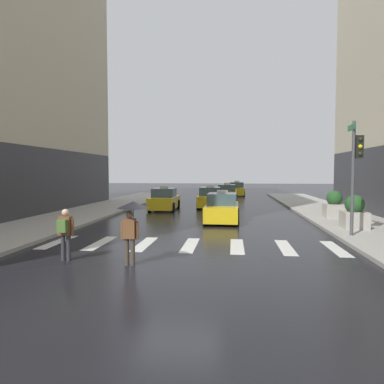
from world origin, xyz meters
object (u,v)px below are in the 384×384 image
(taxi_fourth, at_px, (227,194))
(planter_near_corner, at_px, (354,213))
(taxi_third, at_px, (210,198))
(pedestrian_with_umbrella, at_px, (132,216))
(taxi_second, at_px, (164,200))
(pedestrian_with_backpack, at_px, (65,230))
(taxi_lead, at_px, (222,209))
(planter_mid_block, at_px, (334,205))
(taxi_fifth, at_px, (237,190))
(traffic_light_pole, at_px, (356,162))

(taxi_fourth, relative_size, planter_near_corner, 2.86)
(taxi_third, relative_size, pedestrian_with_umbrella, 2.35)
(taxi_second, xyz_separation_m, planter_near_corner, (10.87, -8.75, 0.15))
(taxi_second, bearing_deg, taxi_fourth, 61.73)
(taxi_third, height_order, pedestrian_with_backpack, taxi_third)
(taxi_lead, distance_m, planter_mid_block, 6.65)
(pedestrian_with_backpack, bearing_deg, taxi_fourth, 78.86)
(taxi_third, xyz_separation_m, planter_mid_block, (7.74, -6.89, 0.15))
(pedestrian_with_umbrella, relative_size, pedestrian_with_backpack, 1.18)
(planter_mid_block, bearing_deg, pedestrian_with_umbrella, -128.63)
(planter_mid_block, bearing_deg, taxi_lead, -169.15)
(taxi_lead, bearing_deg, pedestrian_with_umbrella, -103.68)
(taxi_fifth, bearing_deg, taxi_second, -108.47)
(taxi_fourth, bearing_deg, planter_mid_block, -63.98)
(taxi_third, relative_size, taxi_fourth, 1.00)
(taxi_lead, bearing_deg, pedestrian_with_backpack, -115.96)
(taxi_third, bearing_deg, traffic_light_pole, -61.75)
(taxi_third, bearing_deg, taxi_fourth, 78.69)
(pedestrian_with_backpack, bearing_deg, taxi_second, 89.42)
(pedestrian_with_umbrella, height_order, planter_near_corner, pedestrian_with_umbrella)
(taxi_fourth, distance_m, planter_mid_block, 14.75)
(pedestrian_with_backpack, relative_size, planter_mid_block, 1.03)
(traffic_light_pole, bearing_deg, planter_mid_block, 82.03)
(taxi_fifth, height_order, pedestrian_with_backpack, taxi_fifth)
(taxi_fourth, xyz_separation_m, planter_mid_block, (6.47, -13.25, 0.15))
(taxi_fourth, distance_m, taxi_fifth, 8.47)
(taxi_lead, xyz_separation_m, pedestrian_with_backpack, (-4.69, -9.64, 0.25))
(pedestrian_with_umbrella, xyz_separation_m, planter_mid_block, (8.95, 11.20, -0.64))
(taxi_fourth, bearing_deg, taxi_second, -118.27)
(planter_mid_block, bearing_deg, taxi_third, 138.32)
(taxi_lead, distance_m, taxi_fifth, 22.94)
(planter_mid_block, bearing_deg, taxi_second, 156.94)
(traffic_light_pole, bearing_deg, taxi_third, 118.25)
(taxi_second, distance_m, taxi_fourth, 9.70)
(planter_mid_block, bearing_deg, planter_near_corner, -92.75)
(taxi_second, height_order, taxi_third, same)
(taxi_fifth, bearing_deg, taxi_third, -99.00)
(traffic_light_pole, height_order, taxi_second, traffic_light_pole)
(taxi_fifth, xyz_separation_m, pedestrian_with_backpack, (-5.82, -32.55, 0.25))
(pedestrian_with_backpack, distance_m, planter_near_corner, 12.99)
(taxi_lead, distance_m, taxi_fourth, 14.50)
(pedestrian_with_backpack, height_order, planter_mid_block, planter_mid_block)
(traffic_light_pole, bearing_deg, planter_near_corner, 71.57)
(pedestrian_with_backpack, bearing_deg, pedestrian_with_umbrella, -7.76)
(taxi_fourth, height_order, planter_near_corner, taxi_fourth)
(taxi_second, bearing_deg, traffic_light_pole, -46.20)
(taxi_fifth, relative_size, planter_mid_block, 2.86)
(traffic_light_pole, distance_m, planter_mid_block, 6.47)
(taxi_third, bearing_deg, planter_mid_block, -41.68)
(taxi_fourth, bearing_deg, pedestrian_with_backpack, -101.14)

